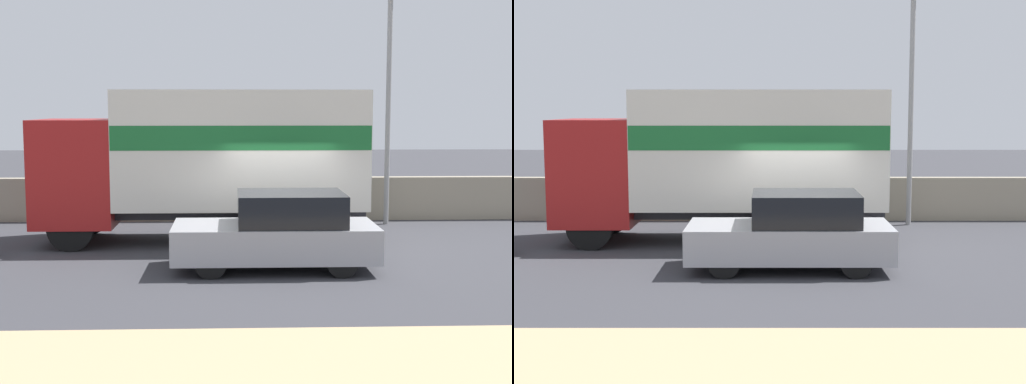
# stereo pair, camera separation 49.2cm
# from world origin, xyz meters

# --- Properties ---
(ground_plane) EXTENTS (80.00, 80.00, 0.00)m
(ground_plane) POSITION_xyz_m (0.00, 0.00, 0.00)
(ground_plane) COLOR #38383D
(dirt_shoulder_foreground) EXTENTS (60.00, 4.01, 0.04)m
(dirt_shoulder_foreground) POSITION_xyz_m (0.00, -6.45, 0.02)
(dirt_shoulder_foreground) COLOR tan
(dirt_shoulder_foreground) RESTS_ON ground_plane
(stone_wall_backdrop) EXTENTS (60.00, 0.35, 1.25)m
(stone_wall_backdrop) POSITION_xyz_m (0.00, 5.91, 0.62)
(stone_wall_backdrop) COLOR gray
(stone_wall_backdrop) RESTS_ON ground_plane
(street_lamp) EXTENTS (0.56, 0.28, 6.45)m
(street_lamp) POSITION_xyz_m (3.26, 5.05, 3.76)
(street_lamp) COLOR gray
(street_lamp) RESTS_ON ground_plane
(box_truck) EXTENTS (7.81, 2.55, 3.66)m
(box_truck) POSITION_xyz_m (-1.59, 2.63, 2.12)
(box_truck) COLOR maroon
(box_truck) RESTS_ON ground_plane
(car_hatchback) EXTENTS (4.10, 1.80, 1.57)m
(car_hatchback) POSITION_xyz_m (-0.13, -0.44, 0.77)
(car_hatchback) COLOR #9E9EA3
(car_hatchback) RESTS_ON ground_plane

